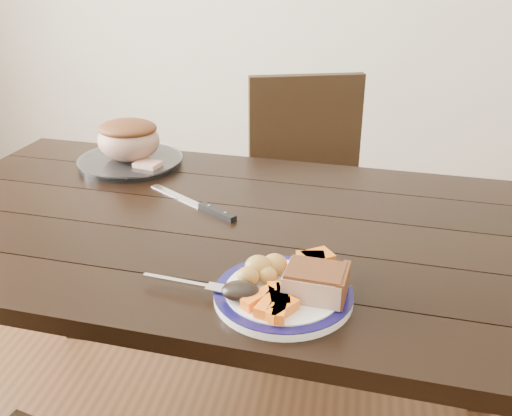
% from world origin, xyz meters
% --- Properties ---
extents(dining_table, '(1.67, 1.02, 0.75)m').
position_xyz_m(dining_table, '(-0.00, 0.00, 0.66)').
color(dining_table, black).
rests_on(dining_table, ground).
extents(chair_far, '(0.53, 0.54, 0.93)m').
position_xyz_m(chair_far, '(0.14, 0.73, 0.52)').
color(chair_far, black).
rests_on(chair_far, ground).
extents(dinner_plate, '(0.26, 0.26, 0.02)m').
position_xyz_m(dinner_plate, '(0.18, -0.30, 0.76)').
color(dinner_plate, white).
rests_on(dinner_plate, dining_table).
extents(plate_rim, '(0.26, 0.26, 0.02)m').
position_xyz_m(plate_rim, '(0.18, -0.30, 0.77)').
color(plate_rim, '#100C3D').
rests_on(plate_rim, dinner_plate).
extents(serving_platter, '(0.30, 0.30, 0.02)m').
position_xyz_m(serving_platter, '(-0.36, 0.32, 0.76)').
color(serving_platter, white).
rests_on(serving_platter, dining_table).
extents(pork_slice, '(0.12, 0.10, 0.05)m').
position_xyz_m(pork_slice, '(0.24, -0.31, 0.79)').
color(pork_slice, tan).
rests_on(pork_slice, dinner_plate).
extents(roasted_potatoes, '(0.09, 0.09, 0.05)m').
position_xyz_m(roasted_potatoes, '(0.14, -0.27, 0.79)').
color(roasted_potatoes, gold).
rests_on(roasted_potatoes, dinner_plate).
extents(carrot_batons, '(0.10, 0.11, 0.02)m').
position_xyz_m(carrot_batons, '(0.18, -0.36, 0.78)').
color(carrot_batons, orange).
rests_on(carrot_batons, dinner_plate).
extents(pumpkin_wedges, '(0.08, 0.07, 0.04)m').
position_xyz_m(pumpkin_wedges, '(0.23, -0.23, 0.79)').
color(pumpkin_wedges, orange).
rests_on(pumpkin_wedges, dinner_plate).
extents(dark_mushroom, '(0.07, 0.05, 0.03)m').
position_xyz_m(dark_mushroom, '(0.11, -0.34, 0.79)').
color(dark_mushroom, black).
rests_on(dark_mushroom, dinner_plate).
extents(fork, '(0.18, 0.04, 0.00)m').
position_xyz_m(fork, '(0.01, -0.31, 0.77)').
color(fork, silver).
rests_on(fork, dinner_plate).
extents(roast_joint, '(0.18, 0.16, 0.12)m').
position_xyz_m(roast_joint, '(-0.36, 0.32, 0.83)').
color(roast_joint, '#A77D66').
rests_on(roast_joint, serving_platter).
extents(cut_slice, '(0.08, 0.07, 0.02)m').
position_xyz_m(cut_slice, '(-0.29, 0.26, 0.78)').
color(cut_slice, tan).
rests_on(cut_slice, serving_platter).
extents(carving_knife, '(0.28, 0.20, 0.01)m').
position_xyz_m(carving_knife, '(-0.06, 0.05, 0.76)').
color(carving_knife, silver).
rests_on(carving_knife, dining_table).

